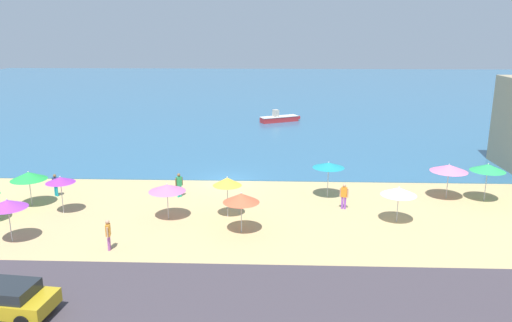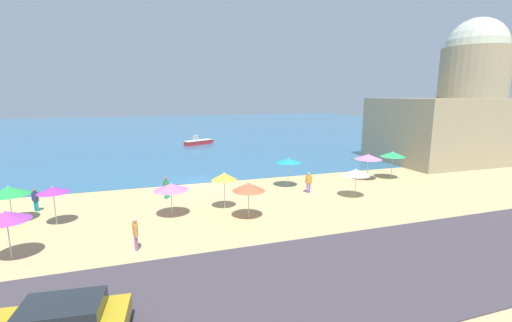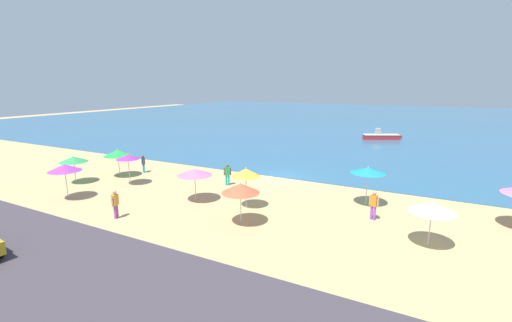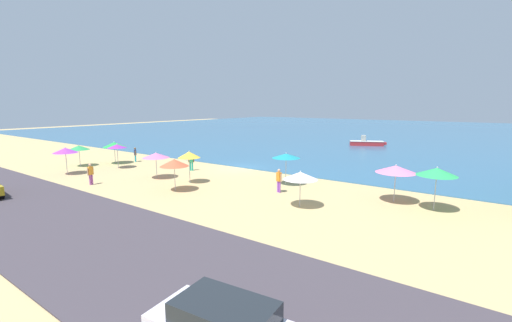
{
  "view_description": "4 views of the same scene",
  "coord_description": "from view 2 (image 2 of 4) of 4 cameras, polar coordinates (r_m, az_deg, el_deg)",
  "views": [
    {
      "loc": [
        3.67,
        -36.3,
        11.24
      ],
      "look_at": [
        2.19,
        1.7,
        1.14
      ],
      "focal_mm": 35.0,
      "sensor_mm": 36.0,
      "label": 1
    },
    {
      "loc": [
        -4.36,
        -29.78,
        7.68
      ],
      "look_at": [
        5.75,
        0.44,
        1.64
      ],
      "focal_mm": 24.0,
      "sensor_mm": 36.0,
      "label": 2
    },
    {
      "loc": [
        10.78,
        -25.11,
        7.53
      ],
      "look_at": [
        -0.61,
        -3.5,
        2.06
      ],
      "focal_mm": 24.0,
      "sensor_mm": 36.0,
      "label": 3
    },
    {
      "loc": [
        20.81,
        -25.93,
        6.26
      ],
      "look_at": [
        1.72,
        0.21,
        0.82
      ],
      "focal_mm": 24.0,
      "sensor_mm": 36.0,
      "label": 4
    }
  ],
  "objects": [
    {
      "name": "ground_plane",
      "position": [
        31.06,
        -9.87,
        -3.74
      ],
      "size": [
        160.0,
        160.0,
        0.0
      ],
      "primitive_type": "plane",
      "color": "tan"
    },
    {
      "name": "sea",
      "position": [
        85.24,
        -15.56,
        5.19
      ],
      "size": [
        150.0,
        110.0,
        0.05
      ],
      "primitive_type": "cube",
      "color": "#2E6389",
      "rests_on": "ground_plane"
    },
    {
      "name": "coastal_road",
      "position": [
        14.71,
        1.65,
        -20.61
      ],
      "size": [
        80.0,
        8.0,
        0.06
      ],
      "primitive_type": "cube",
      "color": "#3F383F",
      "rests_on": "ground_plane"
    },
    {
      "name": "beach_umbrella_0",
      "position": [
        19.98,
        -36.23,
        -7.42
      ],
      "size": [
        2.08,
        2.08,
        2.46
      ],
      "color": "#B2B2B7",
      "rests_on": "ground_plane"
    },
    {
      "name": "beach_umbrella_1",
      "position": [
        33.36,
        18.2,
        0.67
      ],
      "size": [
        2.49,
        2.49,
        2.46
      ],
      "color": "#B2B2B7",
      "rests_on": "ground_plane"
    },
    {
      "name": "beach_umbrella_2",
      "position": [
        27.29,
        16.34,
        -1.82
      ],
      "size": [
        2.11,
        2.11,
        2.25
      ],
      "color": "#B2B2B7",
      "rests_on": "ground_plane"
    },
    {
      "name": "beach_umbrella_3",
      "position": [
        22.65,
        -13.99,
        -4.22
      ],
      "size": [
        2.24,
        2.24,
        2.24
      ],
      "color": "#B2B2B7",
      "rests_on": "ground_plane"
    },
    {
      "name": "beach_umbrella_4",
      "position": [
        23.5,
        -5.31,
        -2.6
      ],
      "size": [
        1.76,
        1.76,
        2.6
      ],
      "color": "#B2B2B7",
      "rests_on": "ground_plane"
    },
    {
      "name": "beach_umbrella_5",
      "position": [
        21.58,
        -1.24,
        -4.33
      ],
      "size": [
        2.07,
        2.07,
        2.4
      ],
      "color": "#B2B2B7",
      "rests_on": "ground_plane"
    },
    {
      "name": "beach_umbrella_7",
      "position": [
        25.79,
        -35.93,
        -4.05
      ],
      "size": [
        2.3,
        2.3,
        2.33
      ],
      "color": "#B2B2B7",
      "rests_on": "ground_plane"
    },
    {
      "name": "beach_umbrella_8",
      "position": [
        29.23,
        5.41,
        0.06
      ],
      "size": [
        2.17,
        2.17,
        2.54
      ],
      "color": "#B2B2B7",
      "rests_on": "ground_plane"
    },
    {
      "name": "beach_umbrella_9",
      "position": [
        34.48,
        21.82,
        1.05
      ],
      "size": [
        2.27,
        2.27,
        2.64
      ],
      "color": "#B2B2B7",
      "rests_on": "ground_plane"
    },
    {
      "name": "beach_umbrella_10",
      "position": [
        23.78,
        -30.75,
        -4.17
      ],
      "size": [
        1.79,
        1.79,
        2.43
      ],
      "color": "#B2B2B7",
      "rests_on": "ground_plane"
    },
    {
      "name": "bather_0",
      "position": [
        27.58,
        -32.88,
        -5.3
      ],
      "size": [
        0.51,
        0.37,
        1.58
      ],
      "color": "teal",
      "rests_on": "ground_plane"
    },
    {
      "name": "bather_1",
      "position": [
        27.85,
        8.77,
        -3.36
      ],
      "size": [
        0.55,
        0.32,
        1.7
      ],
      "color": "purple",
      "rests_on": "ground_plane"
    },
    {
      "name": "bather_2",
      "position": [
        18.58,
        -19.45,
        -11.18
      ],
      "size": [
        0.28,
        0.56,
        1.68
      ],
      "color": "#A152A0",
      "rests_on": "ground_plane"
    },
    {
      "name": "bather_3",
      "position": [
        26.82,
        -14.78,
        -4.16
      ],
      "size": [
        0.46,
        0.4,
        1.7
      ],
      "color": "#19A88C",
      "rests_on": "ground_plane"
    },
    {
      "name": "parked_car_0",
      "position": [
        13.22,
        -30.21,
        -22.21
      ],
      "size": [
        4.43,
        2.28,
        1.37
      ],
      "color": "#B7961B",
      "rests_on": "coastal_road"
    },
    {
      "name": "skiff_nearshore",
      "position": [
        55.86,
        -9.56,
        3.16
      ],
      "size": [
        5.09,
        3.35,
        1.54
      ],
      "color": "#B4282B",
      "rests_on": "sea"
    },
    {
      "name": "harbor_fortress",
      "position": [
        47.87,
        30.3,
        7.31
      ],
      "size": [
        14.94,
        11.15,
        16.7
      ],
      "color": "gray",
      "rests_on": "ground_plane"
    }
  ]
}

